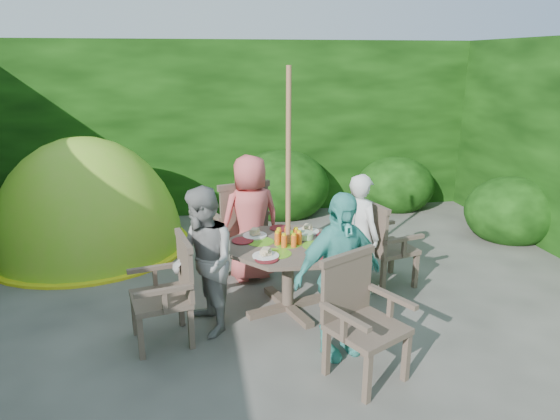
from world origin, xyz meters
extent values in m
plane|color=#46443E|center=(0.00, 0.00, 0.00)|extent=(60.00, 60.00, 0.00)
cube|color=black|center=(0.00, 4.00, 1.25)|extent=(9.00, 1.00, 2.50)
cylinder|color=#47382E|center=(0.12, 0.40, 0.31)|extent=(0.11, 0.11, 0.62)
cube|color=#47382E|center=(0.12, 0.40, 0.03)|extent=(0.80, 0.33, 0.05)
cube|color=#47382E|center=(0.12, 0.40, 0.03)|extent=(0.33, 0.80, 0.05)
cylinder|color=#47382E|center=(0.12, 0.40, 0.63)|extent=(1.41, 1.41, 0.04)
cylinder|color=#5EB31E|center=(-0.02, 0.19, 0.65)|extent=(0.25, 0.25, 0.00)
cylinder|color=#5EB31E|center=(0.36, 0.31, 0.65)|extent=(0.25, 0.25, 0.00)
cylinder|color=#5EB31E|center=(-0.12, 0.50, 0.65)|extent=(0.25, 0.25, 0.00)
cylinder|color=#5EB31E|center=(0.26, 0.62, 0.65)|extent=(0.25, 0.25, 0.00)
cylinder|color=#5EB31E|center=(0.12, 0.40, 0.65)|extent=(0.25, 0.25, 0.00)
cylinder|color=white|center=(0.36, 0.67, 0.66)|extent=(0.23, 0.23, 0.01)
cylinder|color=white|center=(-0.15, 0.65, 0.66)|extent=(0.23, 0.23, 0.01)
cylinder|color=white|center=(-0.13, 0.13, 0.66)|extent=(0.23, 0.23, 0.01)
cylinder|color=white|center=(0.39, 0.16, 0.66)|extent=(0.23, 0.23, 0.01)
cylinder|color=red|center=(0.52, 0.53, 0.66)|extent=(0.20, 0.20, 0.01)
cylinder|color=red|center=(0.12, 0.82, 0.66)|extent=(0.20, 0.20, 0.01)
cylinder|color=red|center=(-0.28, 0.53, 0.66)|extent=(0.20, 0.20, 0.01)
cylinder|color=red|center=(-0.13, 0.07, 0.66)|extent=(0.20, 0.20, 0.01)
cylinder|color=red|center=(0.36, 0.06, 0.66)|extent=(0.20, 0.20, 0.01)
cylinder|color=#549338|center=(0.29, 0.51, 0.68)|extent=(0.16, 0.16, 0.05)
cylinder|color=#96613C|center=(0.12, 0.40, 1.10)|extent=(0.06, 0.06, 2.20)
cube|color=#47382E|center=(1.24, 0.76, 0.39)|extent=(0.56, 0.57, 0.05)
cube|color=#47382E|center=(1.49, 0.62, 0.19)|extent=(0.06, 0.06, 0.38)
cube|color=#47382E|center=(1.39, 1.00, 0.19)|extent=(0.06, 0.06, 0.38)
cube|color=#47382E|center=(1.10, 0.52, 0.19)|extent=(0.06, 0.06, 0.38)
cube|color=#47382E|center=(1.00, 0.90, 0.19)|extent=(0.06, 0.06, 0.38)
cube|color=#47382E|center=(1.03, 0.71, 0.64)|extent=(0.15, 0.47, 0.45)
cube|color=#47382E|center=(1.30, 0.53, 0.57)|extent=(0.45, 0.16, 0.04)
cube|color=#47382E|center=(1.18, 0.99, 0.57)|extent=(0.45, 0.16, 0.04)
cube|color=#47382E|center=(-1.01, 0.04, 0.39)|extent=(0.54, 0.55, 0.04)
cube|color=#47382E|center=(-1.24, 0.19, 0.19)|extent=(0.05, 0.05, 0.38)
cube|color=#47382E|center=(-1.16, -0.19, 0.19)|extent=(0.05, 0.05, 0.38)
cube|color=#47382E|center=(-0.85, 0.28, 0.19)|extent=(0.05, 0.05, 0.38)
cube|color=#47382E|center=(-0.77, -0.11, 0.19)|extent=(0.05, 0.05, 0.38)
cube|color=#47382E|center=(-0.80, 0.09, 0.63)|extent=(0.13, 0.46, 0.45)
cube|color=#47382E|center=(-1.05, 0.27, 0.56)|extent=(0.45, 0.14, 0.04)
cube|color=#47382E|center=(-0.96, -0.19, 0.56)|extent=(0.45, 0.14, 0.04)
cube|color=#47382E|center=(-0.24, 1.53, 0.44)|extent=(0.65, 0.64, 0.05)
cube|color=#47382E|center=(-0.08, 1.80, 0.22)|extent=(0.06, 0.06, 0.43)
cube|color=#47382E|center=(-0.52, 1.68, 0.22)|extent=(0.06, 0.06, 0.43)
cube|color=#47382E|center=(0.04, 1.37, 0.22)|extent=(0.06, 0.06, 0.43)
cube|color=#47382E|center=(-0.40, 1.25, 0.22)|extent=(0.06, 0.06, 0.43)
cube|color=#47382E|center=(-0.17, 1.29, 0.72)|extent=(0.52, 0.18, 0.51)
cube|color=#47382E|center=(0.02, 1.60, 0.65)|extent=(0.19, 0.51, 0.04)
cube|color=#47382E|center=(-0.50, 1.45, 0.65)|extent=(0.19, 0.51, 0.04)
cube|color=#47382E|center=(0.48, -0.72, 0.40)|extent=(0.64, 0.63, 0.05)
cube|color=#47382E|center=(0.39, -1.00, 0.19)|extent=(0.06, 0.06, 0.39)
cube|color=#47382E|center=(0.75, -0.81, 0.19)|extent=(0.06, 0.06, 0.39)
cube|color=#47382E|center=(0.20, -0.64, 0.19)|extent=(0.06, 0.06, 0.39)
cube|color=#47382E|center=(0.56, -0.45, 0.19)|extent=(0.06, 0.06, 0.39)
cube|color=#47382E|center=(0.38, -0.53, 0.65)|extent=(0.44, 0.25, 0.46)
cube|color=#47382E|center=(0.26, -0.83, 0.58)|extent=(0.25, 0.43, 0.04)
cube|color=#47382E|center=(0.69, -0.61, 0.58)|extent=(0.25, 0.43, 0.04)
imported|color=silver|center=(0.88, 0.65, 0.61)|extent=(0.47, 0.53, 1.21)
imported|color=gray|center=(-0.64, 0.16, 0.63)|extent=(0.64, 0.73, 1.27)
imported|color=#D65858|center=(-0.13, 1.16, 0.66)|extent=(0.74, 0.58, 1.33)
imported|color=#52C0B4|center=(0.36, -0.36, 0.66)|extent=(0.84, 0.55, 1.32)
ellipsoid|color=#84CA26|center=(-1.98, 2.40, 0.00)|extent=(2.57, 2.57, 2.75)
ellipsoid|color=black|center=(-2.10, 1.64, 0.00)|extent=(0.83, 0.52, 0.94)
cylinder|color=yellow|center=(-1.98, 2.40, 0.02)|extent=(2.40, 2.40, 0.03)
camera|label=1|loc=(-0.70, -3.72, 2.26)|focal=32.00mm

